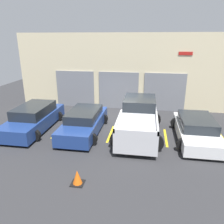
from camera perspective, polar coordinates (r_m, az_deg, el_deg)
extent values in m
plane|color=#2D2D30|center=(13.64, 0.83, -2.75)|extent=(28.00, 28.00, 0.00)
cube|color=beige|center=(16.12, 2.63, 10.50)|extent=(15.51, 0.60, 5.37)
cube|color=slate|center=(16.80, -9.54, 5.96)|extent=(2.89, 0.08, 2.69)
cube|color=slate|center=(16.06, 1.70, 5.62)|extent=(2.89, 0.08, 2.69)
cube|color=slate|center=(15.98, 13.52, 5.04)|extent=(2.89, 0.08, 2.69)
cube|color=#B21E19|center=(15.73, 18.68, 14.29)|extent=(0.90, 0.03, 0.22)
cube|color=silver|center=(11.66, 6.83, -2.98)|extent=(1.92, 5.01, 0.96)
cube|color=#1E2328|center=(12.71, 7.27, 2.50)|extent=(1.77, 2.26, 0.57)
cube|color=silver|center=(10.47, 1.61, -2.08)|extent=(0.08, 2.76, 0.18)
cube|color=silver|center=(10.41, 11.72, -2.62)|extent=(0.08, 2.76, 0.18)
cube|color=silver|center=(9.16, 6.22, -5.35)|extent=(1.92, 0.08, 0.18)
cylinder|color=black|center=(13.26, 3.44, -1.48)|extent=(0.83, 0.22, 0.83)
cylinder|color=black|center=(13.22, 10.80, -1.87)|extent=(0.83, 0.22, 0.83)
cylinder|color=black|center=(10.42, 1.64, -7.35)|extent=(0.83, 0.22, 0.83)
cylinder|color=black|center=(10.36, 11.09, -7.89)|extent=(0.83, 0.22, 0.83)
cube|color=white|center=(12.04, 21.08, -4.88)|extent=(1.84, 4.44, 0.57)
cube|color=#1E2328|center=(11.96, 21.27, -2.37)|extent=(1.62, 2.44, 0.47)
cylinder|color=black|center=(13.20, 16.48, -2.81)|extent=(0.64, 0.22, 0.64)
cylinder|color=black|center=(13.51, 23.29, -3.10)|extent=(0.64, 0.22, 0.64)
cylinder|color=black|center=(10.70, 18.13, -8.18)|extent=(0.64, 0.22, 0.64)
cylinder|color=black|center=(11.09, 26.48, -8.33)|extent=(0.64, 0.22, 0.64)
cube|color=navy|center=(12.20, -7.29, -3.17)|extent=(1.75, 4.60, 0.67)
cube|color=#1E2328|center=(12.11, -7.25, -0.48)|extent=(1.54, 2.53, 0.46)
cylinder|color=black|center=(13.75, -8.67, -1.41)|extent=(0.61, 0.22, 0.61)
cylinder|color=black|center=(13.38, -2.40, -1.79)|extent=(0.61, 0.22, 0.61)
cylinder|color=black|center=(11.28, -13.05, -6.35)|extent=(0.61, 0.22, 0.61)
cylinder|color=black|center=(10.82, -5.45, -7.05)|extent=(0.61, 0.22, 0.61)
cube|color=navy|center=(13.32, -19.65, -2.19)|extent=(1.80, 4.76, 0.70)
cube|color=#1E2328|center=(13.22, -19.71, 0.50)|extent=(1.58, 2.62, 0.54)
cylinder|color=black|center=(14.96, -19.60, -0.66)|extent=(0.61, 0.22, 0.61)
cylinder|color=black|center=(14.28, -14.03, -1.02)|extent=(0.61, 0.22, 0.61)
cylinder|color=black|center=(12.65, -25.85, -5.04)|extent=(0.61, 0.22, 0.61)
cylinder|color=black|center=(11.83, -19.53, -5.79)|extent=(0.61, 0.22, 0.61)
cube|color=gold|center=(14.25, -24.70, -3.57)|extent=(0.12, 2.20, 0.01)
cube|color=gold|center=(12.87, -13.58, -4.65)|extent=(0.12, 2.20, 0.01)
cube|color=gold|center=(12.07, -0.38, -5.69)|extent=(0.12, 2.20, 0.01)
cube|color=gold|center=(11.98, 13.85, -6.47)|extent=(0.12, 2.20, 0.01)
cube|color=black|center=(8.41, -8.96, -17.90)|extent=(0.47, 0.47, 0.03)
cone|color=orange|center=(8.26, -9.05, -16.45)|extent=(0.36, 0.36, 0.55)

